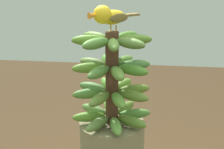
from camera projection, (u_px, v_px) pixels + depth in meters
The scene contains 2 objects.
banana_bunch at pixel (112, 79), 1.15m from camera, with size 0.31×0.31×0.36m.
perched_bird at pixel (109, 16), 1.08m from camera, with size 0.17×0.17×0.10m.
Camera 1 is at (-0.13, 1.08, 1.48)m, focal length 49.19 mm.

